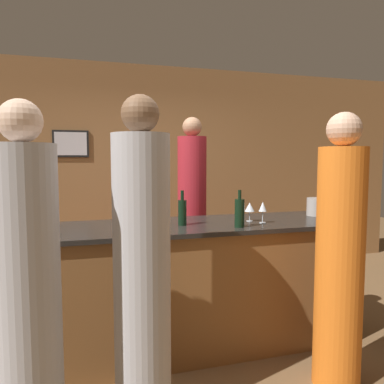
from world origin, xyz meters
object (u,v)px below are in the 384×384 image
bartender (192,217)px  guest_0 (27,293)px  wine_bottle_0 (182,212)px  ice_bucket (316,207)px  guest_2 (142,271)px  wine_bottle_1 (239,212)px  guest_1 (340,259)px

bartender → guest_0: 2.21m
wine_bottle_0 → bartender: bearing=69.1°
wine_bottle_0 → ice_bucket: bearing=6.3°
guest_2 → ice_bucket: (1.76, 0.85, 0.21)m
guest_0 → wine_bottle_1: bearing=22.5°
guest_0 → wine_bottle_0: size_ratio=6.64×
wine_bottle_0 → wine_bottle_1: 0.45m
bartender → guest_1: bearing=108.3°
guest_1 → wine_bottle_0: bearing=140.1°
guest_2 → guest_0: bearing=-170.7°
wine_bottle_1 → ice_bucket: (0.93, 0.35, -0.03)m
bartender → wine_bottle_1: bartender is taller
guest_1 → ice_bucket: 1.03m
wine_bottle_1 → guest_0: bearing=-157.5°
guest_1 → wine_bottle_1: size_ratio=6.44×
guest_2 → wine_bottle_1: 1.00m
guest_2 → guest_1: bearing=-2.0°
bartender → wine_bottle_0: 1.00m
wine_bottle_1 → bartender: bearing=92.8°
guest_1 → guest_2: size_ratio=0.97×
ice_bucket → guest_1: bearing=-115.7°
bartender → wine_bottle_1: bearing=92.8°
guest_1 → wine_bottle_0: guest_1 is taller
guest_1 → wine_bottle_0: size_ratio=6.68×
ice_bucket → wine_bottle_0: bearing=-173.7°
guest_2 → ice_bucket: bearing=25.8°
guest_0 → wine_bottle_1: (1.45, 0.60, 0.28)m
guest_0 → guest_2: 0.62m
bartender → ice_bucket: size_ratio=11.38×
wine_bottle_1 → guest_2: bearing=-149.1°
bartender → guest_1: (0.55, -1.66, -0.06)m
guest_0 → wine_bottle_0: guest_0 is taller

